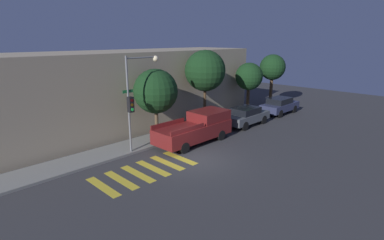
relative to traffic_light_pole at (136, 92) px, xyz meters
name	(u,v)px	position (x,y,z in m)	size (l,w,h in m)	color
ground_plane	(195,160)	(1.51, -3.37, -3.67)	(60.00, 60.00, 0.00)	#333335
sidewalk	(149,141)	(1.51, 0.94, -3.60)	(26.00, 2.22, 0.14)	slate
building_row	(111,91)	(1.51, 5.45, -0.77)	(26.00, 6.00, 5.81)	gray
crosswalk	(145,171)	(-1.41, -2.57, -3.67)	(5.38, 2.60, 0.00)	gold
traffic_light_pole	(136,92)	(0.00, 0.00, 0.00)	(2.61, 0.56, 5.79)	slate
pickup_truck	(197,128)	(3.82, -1.27, -2.69)	(5.57, 2.10, 1.96)	maroon
sedan_near_corner	(246,116)	(9.47, -1.27, -2.89)	(4.21, 1.84, 1.46)	#4C5156
sedan_middle	(280,105)	(14.82, -1.27, -2.88)	(4.25, 1.80, 1.50)	#2D3351
tree_near_corner	(156,91)	(2.18, 0.91, -0.31)	(2.94, 2.94, 4.84)	brown
tree_midblock	(205,71)	(6.98, 0.91, 0.68)	(3.11, 3.11, 5.92)	#42301E
tree_far_end	(249,77)	(12.87, 0.91, -0.28)	(2.47, 2.47, 4.65)	#42301E
tree_behind_truck	(272,68)	(16.88, 0.91, 0.27)	(2.51, 2.51, 5.24)	#4C3823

